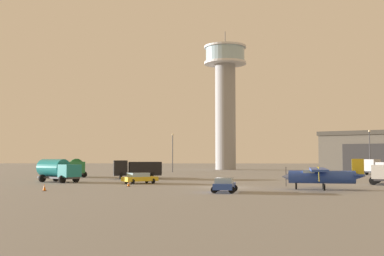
{
  "coord_description": "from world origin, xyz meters",
  "views": [
    {
      "loc": [
        -1.5,
        -53.99,
        3.31
      ],
      "look_at": [
        -4.35,
        17.69,
        7.56
      ],
      "focal_mm": 45.9,
      "sensor_mm": 36.0,
      "label": 1
    }
  ],
  "objects_px": {
    "truck_fuel_tanker_teal": "(57,170)",
    "truck_fuel_tanker_green": "(76,167)",
    "truck_box_black": "(137,169)",
    "truck_box_silver": "(371,166)",
    "traffic_cone_near_right": "(149,179)",
    "airplane_blue": "(322,175)",
    "light_post_east": "(370,147)",
    "truck_flatbed_white": "(384,175)",
    "traffic_cone_near_left": "(44,187)",
    "traffic_cone_mid_apron": "(128,184)",
    "control_tower": "(225,92)",
    "light_post_north": "(173,149)",
    "car_yellow": "(140,178)",
    "car_blue": "(225,184)"
  },
  "relations": [
    {
      "from": "truck_fuel_tanker_teal",
      "to": "traffic_cone_near_left",
      "type": "xyz_separation_m",
      "value": [
        4.0,
        -16.54,
        -1.31
      ]
    },
    {
      "from": "truck_flatbed_white",
      "to": "truck_fuel_tanker_green",
      "type": "bearing_deg",
      "value": -90.65
    },
    {
      "from": "light_post_east",
      "to": "control_tower",
      "type": "bearing_deg",
      "value": 135.25
    },
    {
      "from": "airplane_blue",
      "to": "truck_box_black",
      "type": "xyz_separation_m",
      "value": [
        -22.59,
        24.06,
        0.1
      ]
    },
    {
      "from": "airplane_blue",
      "to": "light_post_north",
      "type": "xyz_separation_m",
      "value": [
        -19.69,
        55.74,
        3.57
      ]
    },
    {
      "from": "car_blue",
      "to": "traffic_cone_near_left",
      "type": "relative_size",
      "value": 6.08
    },
    {
      "from": "truck_box_black",
      "to": "traffic_cone_mid_apron",
      "type": "xyz_separation_m",
      "value": [
        1.98,
        -19.34,
        -1.27
      ]
    },
    {
      "from": "truck_box_black",
      "to": "truck_fuel_tanker_teal",
      "type": "relative_size",
      "value": 1.14
    },
    {
      "from": "control_tower",
      "to": "light_post_east",
      "type": "relative_size",
      "value": 4.17
    },
    {
      "from": "airplane_blue",
      "to": "light_post_north",
      "type": "bearing_deg",
      "value": -60.45
    },
    {
      "from": "truck_fuel_tanker_green",
      "to": "light_post_north",
      "type": "xyz_separation_m",
      "value": [
        13.86,
        25.89,
        3.36
      ]
    },
    {
      "from": "truck_flatbed_white",
      "to": "traffic_cone_near_right",
      "type": "bearing_deg",
      "value": -77.78
    },
    {
      "from": "traffic_cone_mid_apron",
      "to": "traffic_cone_near_left",
      "type": "bearing_deg",
      "value": -132.33
    },
    {
      "from": "truck_flatbed_white",
      "to": "car_yellow",
      "type": "relative_size",
      "value": 1.47
    },
    {
      "from": "truck_fuel_tanker_teal",
      "to": "truck_box_silver",
      "type": "xyz_separation_m",
      "value": [
        49.73,
        27.71,
        -0.05
      ]
    },
    {
      "from": "control_tower",
      "to": "light_post_north",
      "type": "distance_m",
      "value": 30.6
    },
    {
      "from": "truck_flatbed_white",
      "to": "traffic_cone_near_left",
      "type": "xyz_separation_m",
      "value": [
        -37.04,
        -12.47,
        -0.82
      ]
    },
    {
      "from": "airplane_blue",
      "to": "light_post_east",
      "type": "relative_size",
      "value": 1.21
    },
    {
      "from": "truck_box_silver",
      "to": "car_blue",
      "type": "xyz_separation_m",
      "value": [
        -28.2,
        -45.46,
        -0.87
      ]
    },
    {
      "from": "truck_fuel_tanker_green",
      "to": "traffic_cone_mid_apron",
      "type": "height_order",
      "value": "truck_fuel_tanker_green"
    },
    {
      "from": "truck_box_silver",
      "to": "car_yellow",
      "type": "height_order",
      "value": "truck_box_silver"
    },
    {
      "from": "light_post_north",
      "to": "car_blue",
      "type": "bearing_deg",
      "value": -80.85
    },
    {
      "from": "light_post_east",
      "to": "airplane_blue",
      "type": "bearing_deg",
      "value": -112.41
    },
    {
      "from": "control_tower",
      "to": "truck_box_black",
      "type": "height_order",
      "value": "control_tower"
    },
    {
      "from": "airplane_blue",
      "to": "truck_box_black",
      "type": "distance_m",
      "value": 33.0
    },
    {
      "from": "car_yellow",
      "to": "traffic_cone_near_right",
      "type": "relative_size",
      "value": 7.1
    },
    {
      "from": "control_tower",
      "to": "light_post_east",
      "type": "xyz_separation_m",
      "value": [
        28.52,
        -28.27,
        -15.27
      ]
    },
    {
      "from": "light_post_east",
      "to": "traffic_cone_mid_apron",
      "type": "height_order",
      "value": "light_post_east"
    },
    {
      "from": "truck_fuel_tanker_green",
      "to": "traffic_cone_near_left",
      "type": "relative_size",
      "value": 8.49
    },
    {
      "from": "control_tower",
      "to": "traffic_cone_near_right",
      "type": "height_order",
      "value": "control_tower"
    },
    {
      "from": "truck_fuel_tanker_green",
      "to": "light_post_north",
      "type": "height_order",
      "value": "light_post_north"
    },
    {
      "from": "control_tower",
      "to": "truck_box_black",
      "type": "bearing_deg",
      "value": -105.28
    },
    {
      "from": "car_blue",
      "to": "traffic_cone_near_right",
      "type": "xyz_separation_m",
      "value": [
        -9.66,
        20.09,
        -0.43
      ]
    },
    {
      "from": "light_post_east",
      "to": "traffic_cone_near_right",
      "type": "distance_m",
      "value": 53.85
    },
    {
      "from": "truck_flatbed_white",
      "to": "traffic_cone_mid_apron",
      "type": "relative_size",
      "value": 11.28
    },
    {
      "from": "airplane_blue",
      "to": "traffic_cone_mid_apron",
      "type": "distance_m",
      "value": 21.18
    },
    {
      "from": "truck_box_black",
      "to": "truck_box_silver",
      "type": "xyz_separation_m",
      "value": [
        40.75,
        17.27,
        0.05
      ]
    },
    {
      "from": "truck_fuel_tanker_teal",
      "to": "truck_fuel_tanker_green",
      "type": "height_order",
      "value": "same"
    },
    {
      "from": "control_tower",
      "to": "traffic_cone_near_right",
      "type": "relative_size",
      "value": 58.1
    },
    {
      "from": "truck_box_black",
      "to": "light_post_north",
      "type": "bearing_deg",
      "value": -108.97
    },
    {
      "from": "truck_box_black",
      "to": "truck_fuel_tanker_green",
      "type": "bearing_deg",
      "value": -41.58
    },
    {
      "from": "truck_fuel_tanker_green",
      "to": "control_tower",
      "type": "bearing_deg",
      "value": 135.03
    },
    {
      "from": "truck_box_silver",
      "to": "traffic_cone_near_right",
      "type": "distance_m",
      "value": 45.59
    },
    {
      "from": "light_post_north",
      "to": "traffic_cone_mid_apron",
      "type": "xyz_separation_m",
      "value": [
        -0.92,
        -51.02,
        -4.74
      ]
    },
    {
      "from": "car_yellow",
      "to": "traffic_cone_mid_apron",
      "type": "relative_size",
      "value": 7.69
    },
    {
      "from": "light_post_east",
      "to": "traffic_cone_near_left",
      "type": "distance_m",
      "value": 72.64
    },
    {
      "from": "traffic_cone_mid_apron",
      "to": "truck_flatbed_white",
      "type": "bearing_deg",
      "value": 9.12
    },
    {
      "from": "truck_box_black",
      "to": "traffic_cone_mid_apron",
      "type": "height_order",
      "value": "truck_box_black"
    },
    {
      "from": "control_tower",
      "to": "traffic_cone_near_right",
      "type": "xyz_separation_m",
      "value": [
        -12.16,
        -63.2,
        -20.21
      ]
    },
    {
      "from": "control_tower",
      "to": "truck_fuel_tanker_green",
      "type": "bearing_deg",
      "value": -117.8
    }
  ]
}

